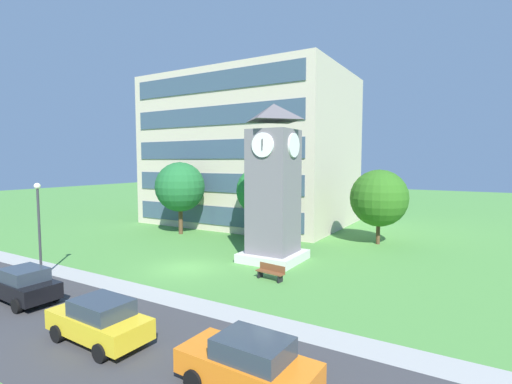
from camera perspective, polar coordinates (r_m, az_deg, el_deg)
ground_plane at (r=25.00m, az=-10.65°, el=-11.30°), size 160.00×160.00×0.00m
street_asphalt at (r=19.59m, az=-28.82°, el=-16.36°), size 120.00×7.20×0.01m
kerb_strip at (r=21.98m, az=-18.62°, el=-13.71°), size 120.00×1.60×0.01m
office_building at (r=42.53m, az=-0.75°, el=6.23°), size 20.99×14.46×16.00m
clock_tower at (r=25.63m, az=2.66°, el=0.08°), size 3.89×3.89×10.70m
park_bench at (r=22.21m, az=2.24°, el=-12.03°), size 1.85×0.74×0.88m
street_lamp at (r=25.26m, az=-30.11°, el=-3.58°), size 0.36×0.36×5.60m
tree_streetside at (r=32.37m, az=0.77°, el=0.15°), size 4.29×4.29×6.45m
tree_by_building at (r=35.86m, az=-11.46°, el=0.75°), size 4.64×4.64×6.78m
tree_near_tower at (r=32.44m, az=18.18°, el=-0.89°), size 4.69×4.69×6.18m
parked_car_black at (r=21.97m, az=-31.86°, el=-11.86°), size 4.09×2.09×1.69m
parked_car_yellow at (r=16.10m, az=-22.68°, el=-17.52°), size 4.34×2.10×1.69m
parked_car_orange at (r=12.24m, az=-1.15°, el=-24.60°), size 4.38×2.08×1.69m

